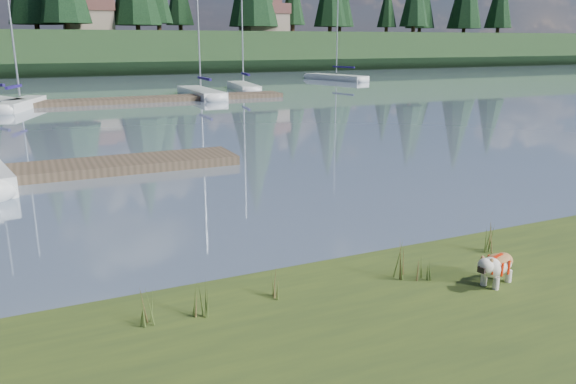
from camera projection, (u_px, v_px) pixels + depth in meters
name	position (u px, v px, depth m)	size (l,w,h in m)	color
ground	(67.00, 105.00, 36.65)	(200.00, 200.00, 0.00)	gray
ridge	(42.00, 53.00, 73.72)	(200.00, 20.00, 5.00)	#1C3218
bulldog	(497.00, 264.00, 8.75)	(0.90, 0.54, 0.53)	silver
dock_far	(99.00, 101.00, 37.42)	(26.00, 2.20, 0.30)	#4C3D2C
sailboat_bg_2	(24.00, 102.00, 35.04)	(3.36, 6.51, 9.87)	silver
sailboat_bg_3	(198.00, 92.00, 42.64)	(1.73, 8.64, 12.62)	silver
sailboat_bg_4	(242.00, 86.00, 48.01)	(2.62, 7.90, 11.46)	silver
sailboat_bg_5	(331.00, 77.00, 60.28)	(4.01, 9.03, 12.59)	silver
weed_0	(201.00, 302.00, 7.72)	(0.17, 0.14, 0.54)	#475B23
weed_1	(275.00, 286.00, 8.32)	(0.17, 0.14, 0.46)	#475B23
weed_2	(402.00, 260.00, 8.96)	(0.17, 0.14, 0.74)	#475B23
weed_3	(146.00, 306.00, 7.52)	(0.17, 0.14, 0.65)	#475B23
weed_4	(422.00, 270.00, 8.95)	(0.17, 0.14, 0.42)	#475B23
weed_5	(489.00, 239.00, 10.13)	(0.17, 0.14, 0.60)	#475B23
mud_lip	(209.00, 300.00, 8.92)	(60.00, 0.50, 0.14)	#33281C
house_1	(88.00, 15.00, 73.13)	(6.30, 5.30, 4.65)	gray
house_2	(264.00, 17.00, 81.05)	(6.30, 5.30, 4.65)	gray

